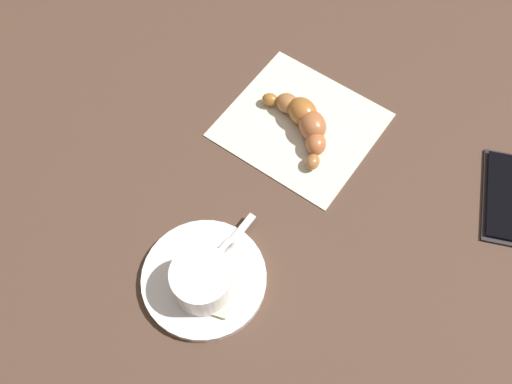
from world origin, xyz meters
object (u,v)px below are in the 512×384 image
object	(u,v)px
sugar_packet	(228,290)
cell_phone	(509,197)
teaspoon	(208,271)
espresso_cup	(203,279)
saucer	(204,279)
napkin	(301,125)
croissant	(304,121)

from	to	relation	value
sugar_packet	cell_phone	world-z (taller)	sugar_packet
teaspoon	sugar_packet	xyz separation A→B (m)	(-0.00, -0.03, 0.00)
teaspoon	sugar_packet	distance (m)	0.03
espresso_cup	sugar_packet	size ratio (longest dim) A/B	1.43
saucer	napkin	distance (m)	0.25
sugar_packet	teaspoon	bearing A→B (deg)	66.19
espresso_cup	napkin	distance (m)	0.26
teaspoon	saucer	bearing A→B (deg)	-177.26
saucer	espresso_cup	size ratio (longest dim) A/B	1.53
teaspoon	cell_phone	bearing A→B (deg)	-33.97
saucer	teaspoon	bearing A→B (deg)	2.74
croissant	cell_phone	xyz separation A→B (m)	(0.09, -0.26, -0.02)
espresso_cup	teaspoon	xyz separation A→B (m)	(0.01, 0.01, -0.02)
napkin	croissant	bearing A→B (deg)	-106.87
saucer	cell_phone	xyz separation A→B (m)	(0.33, -0.22, -0.00)
saucer	teaspoon	world-z (taller)	teaspoon
saucer	sugar_packet	world-z (taller)	sugar_packet
napkin	teaspoon	bearing A→B (deg)	-167.69
saucer	sugar_packet	distance (m)	0.03
saucer	croissant	size ratio (longest dim) A/B	1.11
teaspoon	croissant	size ratio (longest dim) A/B	1.02
espresso_cup	cell_phone	distance (m)	0.40
saucer	cell_phone	distance (m)	0.39
espresso_cup	croissant	bearing A→B (deg)	12.20
sugar_packet	napkin	distance (m)	0.25
napkin	saucer	bearing A→B (deg)	-167.97
cell_phone	sugar_packet	bearing A→B (deg)	150.28
saucer	espresso_cup	xyz separation A→B (m)	(-0.01, -0.01, 0.03)
napkin	cell_phone	xyz separation A→B (m)	(0.08, -0.27, 0.00)
cell_phone	saucer	bearing A→B (deg)	146.68
napkin	croissant	distance (m)	0.02
saucer	espresso_cup	world-z (taller)	espresso_cup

